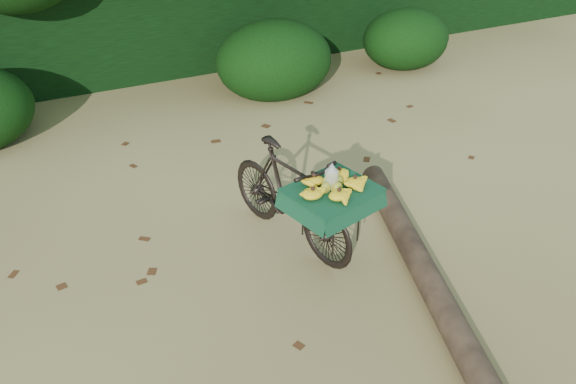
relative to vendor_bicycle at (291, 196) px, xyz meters
name	(u,v)px	position (x,y,z in m)	size (l,w,h in m)	color
ground	(310,267)	(-0.02, -0.49, -0.57)	(80.00, 80.00, 0.00)	tan
vendor_bicycle	(291,196)	(0.00, 0.00, 0.00)	(1.13, 1.95, 1.11)	black
fallen_log	(422,267)	(0.90, -1.09, -0.44)	(0.26, 0.26, 3.57)	brown
hedge_backdrop	(147,14)	(-0.02, 5.81, 0.33)	(26.00, 1.80, 1.80)	black
bush_clumps	(215,73)	(0.48, 3.81, -0.12)	(8.80, 1.70, 0.90)	black
leaf_litter	(283,232)	(-0.02, 0.16, -0.56)	(7.00, 7.30, 0.01)	#4A2813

